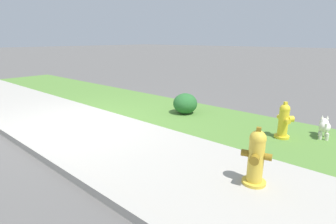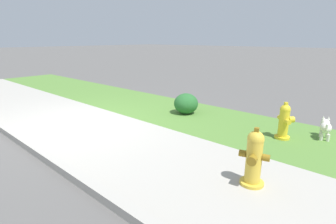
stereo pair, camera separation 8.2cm
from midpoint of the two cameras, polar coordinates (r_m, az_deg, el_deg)
ground_plane at (r=6.20m, az=-18.66°, el=-2.72°), size 120.00×120.00×0.00m
sidewalk_pavement at (r=6.20m, az=-18.66°, el=-2.67°), size 18.00×2.33×0.01m
grass_verge at (r=7.55m, az=-3.17°, el=1.36°), size 18.00×2.35×0.01m
street_curb at (r=5.73m, az=-29.55°, el=-4.87°), size 18.00×0.16×0.12m
fire_hydrant_across_street at (r=5.49m, az=24.36°, el=-1.87°), size 0.34×0.34×0.72m
fire_hydrant_by_grass_verge at (r=3.61m, az=18.82°, el=-9.49°), size 0.39×0.37×0.80m
small_white_dog at (r=5.90m, az=31.42°, el=-2.81°), size 0.27×0.46×0.41m
shrub_bush_near_lamp at (r=6.74m, az=4.29°, el=1.84°), size 0.62×0.62×0.53m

